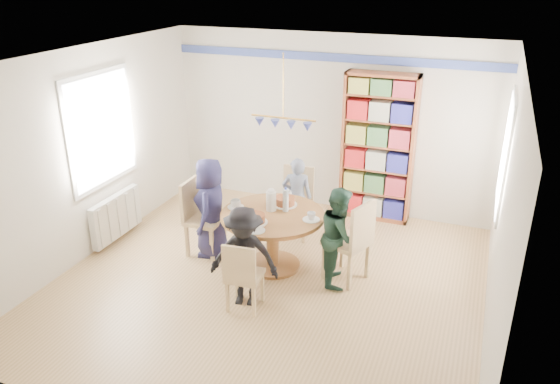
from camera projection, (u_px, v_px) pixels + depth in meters
The scene contains 14 objects.
ground at pixel (268, 283), 6.69m from camera, with size 5.00×5.00×0.00m, color tan.
room_shell at pixel (274, 132), 6.88m from camera, with size 5.00×5.00×5.00m.
radiator at pixel (116, 216), 7.61m from camera, with size 0.12×1.00×0.60m.
dining_table at pixel (273, 227), 6.84m from camera, with size 1.30×1.30×0.75m.
chair_left at pixel (199, 214), 7.20m from camera, with size 0.46×0.46×1.02m.
chair_right at pixel (353, 238), 6.51m from camera, with size 0.61×0.61×1.06m.
chair_far at pixel (296, 198), 7.70m from camera, with size 0.47×0.47×1.00m.
chair_near at pixel (242, 274), 5.98m from camera, with size 0.41×0.41×0.86m.
person_left at pixel (211, 208), 7.11m from camera, with size 0.66×0.43×1.34m, color #1C1B3C.
person_right at pixel (340, 236), 6.50m from camera, with size 0.60×0.46×1.23m, color #1A3428.
person_far at pixel (297, 197), 7.64m from camera, with size 0.42×0.28×1.17m, color gray.
person_near at pixel (244, 257), 6.07m from camera, with size 0.77×0.44×1.20m, color black.
bookshelf at pixel (378, 149), 8.01m from camera, with size 1.05×0.32×2.21m.
tableware at pixel (271, 207), 6.77m from camera, with size 1.22×1.22×0.32m.
Camera 1 is at (2.21, -5.28, 3.63)m, focal length 35.00 mm.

